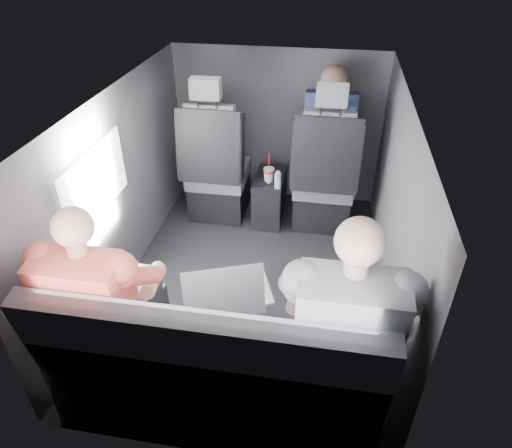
% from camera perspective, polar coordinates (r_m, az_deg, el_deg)
% --- Properties ---
extents(floor, '(2.60, 2.60, 0.00)m').
position_cam_1_polar(floor, '(3.35, -0.49, -7.18)').
color(floor, black).
rests_on(floor, ground).
extents(ceiling, '(2.60, 2.60, 0.00)m').
position_cam_1_polar(ceiling, '(2.67, -0.64, 15.23)').
color(ceiling, '#B2B2AD').
rests_on(ceiling, panel_back).
extents(panel_left, '(0.02, 2.60, 1.35)m').
position_cam_1_polar(panel_left, '(3.22, -16.59, 4.00)').
color(panel_left, '#56565B').
rests_on(panel_left, floor).
extents(panel_right, '(0.02, 2.60, 1.35)m').
position_cam_1_polar(panel_right, '(2.96, 16.90, 1.12)').
color(panel_right, '#56565B').
rests_on(panel_right, floor).
extents(panel_front, '(1.80, 0.02, 1.35)m').
position_cam_1_polar(panel_front, '(4.11, 2.67, 12.03)').
color(panel_front, '#56565B').
rests_on(panel_front, floor).
extents(panel_back, '(1.80, 0.02, 1.35)m').
position_cam_1_polar(panel_back, '(1.99, -7.38, -16.80)').
color(panel_back, '#56565B').
rests_on(panel_back, floor).
extents(side_window, '(0.02, 0.75, 0.42)m').
position_cam_1_polar(side_window, '(2.87, -19.30, 4.88)').
color(side_window, white).
rests_on(side_window, panel_left).
extents(seatbelt, '(0.35, 0.11, 0.59)m').
position_cam_1_polar(seatbelt, '(3.46, 8.88, 9.52)').
color(seatbelt, black).
rests_on(seatbelt, front_seat_right).
extents(front_seat_left, '(0.52, 0.58, 1.26)m').
position_cam_1_polar(front_seat_left, '(3.89, -4.94, 6.16)').
color(front_seat_left, black).
rests_on(front_seat_left, floor).
extents(front_seat_right, '(0.52, 0.58, 1.26)m').
position_cam_1_polar(front_seat_right, '(3.79, 8.46, 5.06)').
color(front_seat_right, black).
rests_on(front_seat_right, floor).
extents(center_console, '(0.24, 0.48, 0.41)m').
position_cam_1_polar(center_console, '(3.94, 1.71, 3.37)').
color(center_console, black).
rests_on(center_console, floor).
extents(rear_bench, '(1.60, 0.57, 0.92)m').
position_cam_1_polar(rear_bench, '(2.41, -5.12, -18.04)').
color(rear_bench, slate).
rests_on(rear_bench, floor).
extents(soda_cup, '(0.09, 0.09, 0.27)m').
position_cam_1_polar(soda_cup, '(3.74, 1.62, 6.23)').
color(soda_cup, white).
rests_on(soda_cup, center_console).
extents(water_bottle, '(0.05, 0.05, 0.15)m').
position_cam_1_polar(water_bottle, '(3.65, 2.73, 5.50)').
color(water_bottle, '#A1C8DA').
rests_on(water_bottle, center_console).
extents(laptop_white, '(0.30, 0.28, 0.22)m').
position_cam_1_polar(laptop_white, '(2.54, -16.60, -6.22)').
color(laptop_white, white).
rests_on(laptop_white, passenger_rear_left).
extents(laptop_silver, '(0.46, 0.47, 0.28)m').
position_cam_1_polar(laptop_silver, '(2.32, -3.31, -8.49)').
color(laptop_silver, '#BCBCC1').
rests_on(laptop_silver, rear_bench).
extents(laptop_black, '(0.38, 0.41, 0.22)m').
position_cam_1_polar(laptop_black, '(2.35, 11.85, -9.13)').
color(laptop_black, black).
rests_on(laptop_black, passenger_rear_right).
extents(passenger_rear_left, '(0.50, 0.62, 1.23)m').
position_cam_1_polar(passenger_rear_left, '(2.41, -18.27, -8.98)').
color(passenger_rear_left, '#2E2F33').
rests_on(passenger_rear_left, rear_bench).
extents(passenger_rear_right, '(0.55, 0.66, 1.30)m').
position_cam_1_polar(passenger_rear_right, '(2.17, 10.98, -12.27)').
color(passenger_rear_right, navy).
rests_on(passenger_rear_right, rear_bench).
extents(passenger_front_right, '(0.41, 0.41, 0.85)m').
position_cam_1_polar(passenger_front_right, '(3.87, 9.11, 11.49)').
color(passenger_front_right, navy).
rests_on(passenger_front_right, front_seat_right).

